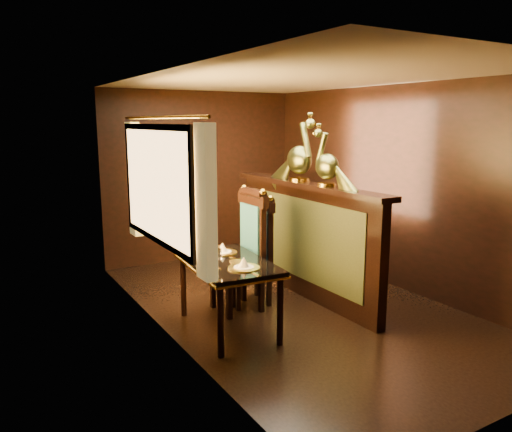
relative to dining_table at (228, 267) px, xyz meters
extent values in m
plane|color=black|center=(0.94, 0.15, -0.64)|extent=(5.00, 5.00, 0.00)
cube|color=black|center=(0.94, 2.65, 0.61)|extent=(3.00, 0.04, 2.50)
cube|color=black|center=(-0.56, 0.15, 0.61)|extent=(0.04, 5.00, 2.50)
cube|color=black|center=(2.44, 0.15, 0.61)|extent=(0.04, 5.00, 2.50)
cube|color=beige|center=(0.94, 0.15, 1.86)|extent=(3.00, 5.00, 0.04)
cube|color=#FFC672|center=(-0.56, 0.45, 0.81)|extent=(0.01, 1.70, 1.05)
cube|color=yellow|center=(-0.46, -0.52, 0.76)|extent=(0.10, 0.22, 1.30)
cube|color=yellow|center=(-0.46, 1.42, 0.76)|extent=(0.10, 0.22, 1.30)
cylinder|color=gold|center=(-0.48, 0.45, 1.45)|extent=(0.03, 2.20, 0.03)
cube|color=black|center=(1.26, 0.45, 0.01)|extent=(0.12, 2.60, 1.30)
cube|color=#303418|center=(1.20, 0.45, 0.06)|extent=(0.02, 2.20, 0.95)
cube|color=black|center=(1.26, 0.45, 0.69)|extent=(0.26, 2.70, 0.06)
cube|color=black|center=(0.00, 0.00, 0.05)|extent=(0.81, 1.24, 0.04)
cube|color=gold|center=(0.00, 0.00, 0.02)|extent=(0.83, 1.27, 0.02)
cylinder|color=black|center=(-0.34, -0.51, -0.32)|extent=(0.06, 0.06, 0.65)
cylinder|color=black|center=(0.25, -0.56, -0.32)|extent=(0.06, 0.06, 0.65)
cylinder|color=black|center=(-0.25, 0.55, -0.32)|extent=(0.06, 0.06, 0.65)
cylinder|color=black|center=(0.34, 0.50, -0.32)|extent=(0.06, 0.06, 0.65)
cylinder|color=gold|center=(0.01, -0.31, 0.08)|extent=(0.30, 0.30, 0.01)
cone|color=silver|center=(0.01, -0.31, 0.13)|extent=(0.11, 0.11, 0.10)
cylinder|color=gold|center=(0.09, 0.29, 0.08)|extent=(0.30, 0.30, 0.01)
cone|color=silver|center=(0.09, 0.29, 0.13)|extent=(0.11, 0.11, 0.10)
cylinder|color=silver|center=(-0.25, 0.00, 0.10)|extent=(0.03, 0.03, 0.06)
cylinder|color=silver|center=(-0.25, 0.05, 0.10)|extent=(0.03, 0.03, 0.06)
cube|color=black|center=(0.54, 0.54, -0.22)|extent=(0.51, 0.51, 0.06)
cube|color=navy|center=(0.54, 0.54, -0.17)|extent=(0.46, 0.46, 0.05)
cube|color=navy|center=(0.73, 0.51, 0.16)|extent=(0.09, 0.35, 0.57)
cube|color=black|center=(0.33, 0.39, -0.44)|extent=(0.05, 0.05, 0.40)
cube|color=black|center=(0.69, 0.33, -0.44)|extent=(0.05, 0.05, 0.40)
cube|color=black|center=(0.39, 0.76, -0.44)|extent=(0.05, 0.05, 0.40)
cube|color=black|center=(0.75, 0.70, -0.44)|extent=(0.05, 0.05, 0.40)
sphere|color=gold|center=(0.70, 0.33, 0.59)|extent=(0.07, 0.07, 0.07)
sphere|color=gold|center=(0.76, 0.70, 0.59)|extent=(0.07, 0.07, 0.07)
cube|color=black|center=(0.33, 0.42, -0.18)|extent=(0.48, 0.48, 0.06)
cube|color=navy|center=(0.33, 0.42, -0.13)|extent=(0.43, 0.43, 0.05)
cube|color=navy|center=(0.54, 0.42, 0.22)|extent=(0.04, 0.38, 0.62)
cube|color=black|center=(0.13, 0.22, -0.43)|extent=(0.05, 0.05, 0.43)
cube|color=black|center=(0.53, 0.22, -0.43)|extent=(0.05, 0.05, 0.43)
cube|color=black|center=(0.13, 0.62, -0.43)|extent=(0.05, 0.05, 0.43)
cube|color=black|center=(0.53, 0.62, -0.43)|extent=(0.05, 0.05, 0.43)
sphere|color=gold|center=(0.54, 0.22, 0.68)|extent=(0.07, 0.07, 0.07)
sphere|color=gold|center=(0.54, 0.62, 0.68)|extent=(0.07, 0.07, 0.07)
camera|label=1|loc=(-2.17, -4.21, 1.42)|focal=35.00mm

